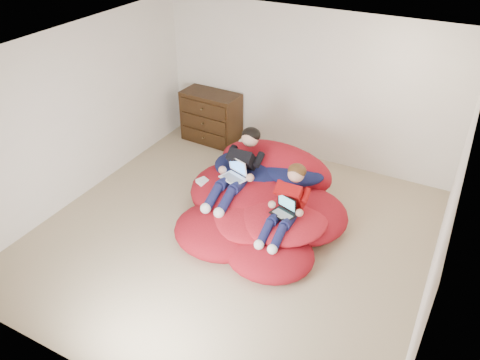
% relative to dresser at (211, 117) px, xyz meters
% --- Properties ---
extents(room_shell, '(5.10, 5.10, 2.77)m').
position_rel_dresser_xyz_m(room_shell, '(1.64, -2.23, -0.24)').
color(room_shell, tan).
rests_on(room_shell, ground).
extents(dresser, '(1.06, 0.60, 0.93)m').
position_rel_dresser_xyz_m(dresser, '(0.00, 0.00, 0.00)').
color(dresser, black).
rests_on(dresser, ground).
extents(beanbag_pile, '(2.39, 2.42, 0.88)m').
position_rel_dresser_xyz_m(beanbag_pile, '(1.82, -1.65, -0.20)').
color(beanbag_pile, '#AD1320').
rests_on(beanbag_pile, ground).
extents(cream_pillow, '(0.44, 0.28, 0.28)m').
position_rel_dresser_xyz_m(cream_pillow, '(1.24, -0.88, 0.16)').
color(cream_pillow, white).
rests_on(cream_pillow, beanbag_pile).
extents(older_boy, '(0.37, 1.33, 0.78)m').
position_rel_dresser_xyz_m(older_boy, '(1.42, -1.59, 0.24)').
color(older_boy, black).
rests_on(older_boy, beanbag_pile).
extents(younger_boy, '(0.33, 1.08, 0.74)m').
position_rel_dresser_xyz_m(younger_boy, '(2.32, -1.99, 0.17)').
color(younger_boy, '#A50E10').
rests_on(younger_boy, beanbag_pile).
extents(laptop_white, '(0.40, 0.39, 0.25)m').
position_rel_dresser_xyz_m(laptop_white, '(1.42, -1.71, 0.18)').
color(laptop_white, white).
rests_on(laptop_white, older_boy).
extents(laptop_black, '(0.35, 0.32, 0.22)m').
position_rel_dresser_xyz_m(laptop_black, '(2.32, -2.07, 0.10)').
color(laptop_black, black).
rests_on(laptop_black, younger_boy).
extents(power_adapter, '(0.20, 0.20, 0.06)m').
position_rel_dresser_xyz_m(power_adapter, '(0.94, -1.82, -0.04)').
color(power_adapter, white).
rests_on(power_adapter, beanbag_pile).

